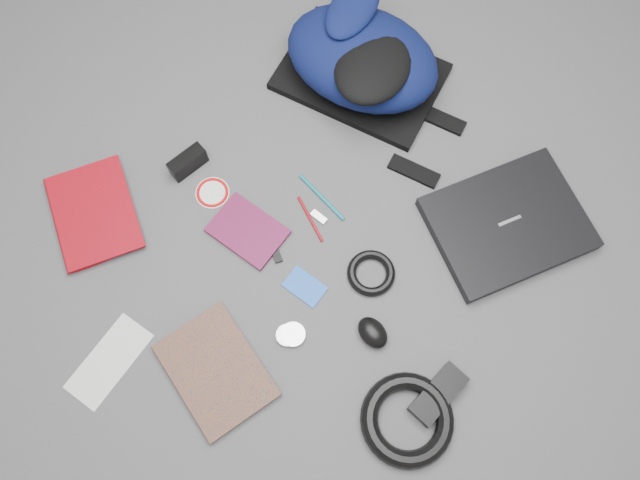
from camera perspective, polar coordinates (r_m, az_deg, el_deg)
ground at (r=1.50m, az=0.00°, el=-0.25°), size 4.00×4.00×0.00m
backpack at (r=1.64m, az=3.89°, el=16.28°), size 0.45×0.53×0.19m
laptop at (r=1.57m, az=16.77°, el=1.46°), size 0.42×0.37×0.04m
textbook_red at (r=1.63m, az=-23.05°, el=1.12°), size 0.26×0.31×0.03m
comic_book at (r=1.45m, az=-12.68°, el=-13.65°), size 0.21×0.27×0.02m
envelope at (r=1.51m, az=-18.72°, el=-10.45°), size 0.22×0.14×0.00m
dvd_case at (r=1.52m, az=-6.63°, el=0.83°), size 0.16×0.20×0.01m
compact_camera at (r=1.59m, az=-11.99°, el=6.96°), size 0.10×0.04×0.05m
sticker_disc at (r=1.57m, az=-9.80°, el=4.27°), size 0.11×0.11×0.00m
pen_teal at (r=1.54m, az=0.15°, el=3.94°), size 0.02×0.16×0.01m
pen_red at (r=1.52m, az=-0.90°, el=1.94°), size 0.04×0.13×0.01m
id_badge at (r=1.47m, az=-1.40°, el=-4.28°), size 0.08×0.11×0.00m
usb_black at (r=1.49m, az=-4.05°, el=-1.19°), size 0.03×0.05×0.01m
usb_silver at (r=1.52m, az=-0.11°, el=2.12°), size 0.02×0.04×0.01m
mouse at (r=1.43m, az=4.84°, el=-8.44°), size 0.06×0.08×0.04m
headphone_left at (r=1.44m, az=-2.48°, el=-8.64°), size 0.07×0.07×0.01m
headphone_right at (r=1.44m, az=-3.01°, el=-8.69°), size 0.07×0.07×0.01m
cable_coil at (r=1.47m, az=4.70°, el=-3.03°), size 0.14×0.14×0.02m
power_brick at (r=1.43m, az=10.74°, el=-13.69°), size 0.15×0.07×0.03m
power_cord_coil at (r=1.42m, az=7.97°, el=-15.97°), size 0.24×0.24×0.04m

